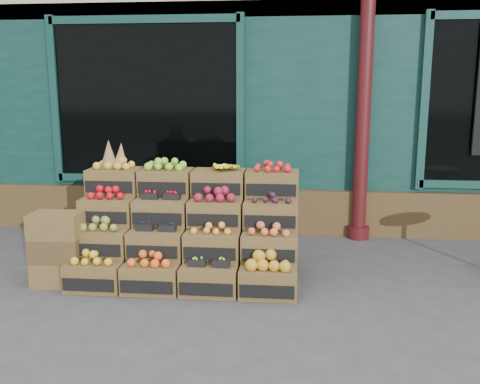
# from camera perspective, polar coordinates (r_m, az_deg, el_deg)

# --- Properties ---
(ground) EXTENTS (60.00, 60.00, 0.00)m
(ground) POSITION_cam_1_polar(r_m,az_deg,el_deg) (5.19, 1.39, -10.83)
(ground) COLOR #3F3F42
(ground) RESTS_ON ground
(shop_facade) EXTENTS (12.00, 6.24, 4.80)m
(shop_facade) POSITION_cam_1_polar(r_m,az_deg,el_deg) (9.92, 4.02, 13.87)
(shop_facade) COLOR #0E322C
(shop_facade) RESTS_ON ground
(crate_display) EXTENTS (2.24, 1.10, 1.40)m
(crate_display) POSITION_cam_1_polar(r_m,az_deg,el_deg) (5.56, -5.51, -4.64)
(crate_display) COLOR brown
(crate_display) RESTS_ON ground
(spare_crates) EXTENTS (0.50, 0.36, 0.73)m
(spare_crates) POSITION_cam_1_polar(r_m,az_deg,el_deg) (5.62, -18.86, -5.76)
(spare_crates) COLOR brown
(spare_crates) RESTS_ON ground
(shopkeeper) EXTENTS (0.79, 0.55, 2.05)m
(shopkeeper) POSITION_cam_1_polar(r_m,az_deg,el_deg) (7.95, -9.91, 4.46)
(shopkeeper) COLOR #1C6334
(shopkeeper) RESTS_ON ground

